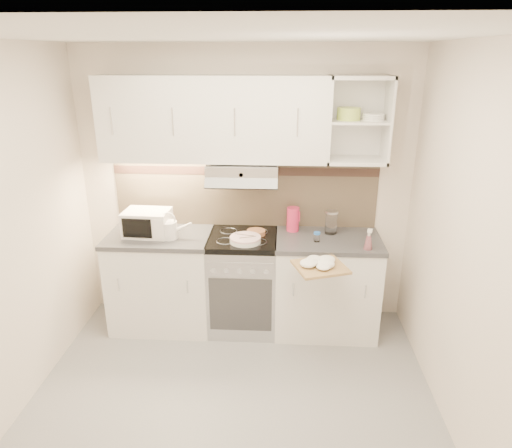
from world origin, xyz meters
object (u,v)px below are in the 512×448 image
object	(u,v)px
watering_can	(170,229)
pink_pitcher	(293,219)
plate_stack	(245,239)
cutting_board	(320,267)
spray_bottle	(368,241)
microwave	(147,223)
glass_jar	(331,222)
electric_range	(243,282)

from	to	relation	value
watering_can	pink_pitcher	size ratio (longest dim) A/B	1.28
plate_stack	cutting_board	size ratio (longest dim) A/B	0.71
pink_pitcher	spray_bottle	world-z (taller)	pink_pitcher
watering_can	pink_pitcher	distance (m)	1.10
microwave	watering_can	xyz separation A→B (m)	(0.22, -0.08, -0.03)
glass_jar	spray_bottle	bearing A→B (deg)	-51.22
plate_stack	electric_range	bearing A→B (deg)	104.46
electric_range	spray_bottle	bearing A→B (deg)	-11.80
plate_stack	spray_bottle	xyz separation A→B (m)	(1.02, -0.09, 0.05)
plate_stack	cutting_board	distance (m)	0.73
microwave	electric_range	bearing A→B (deg)	2.82
watering_can	glass_jar	distance (m)	1.42
glass_jar	cutting_board	xyz separation A→B (m)	(-0.14, -0.64, -0.14)
watering_can	plate_stack	bearing A→B (deg)	-8.24
cutting_board	pink_pitcher	bearing A→B (deg)	87.24
cutting_board	spray_bottle	bearing A→B (deg)	17.09
watering_can	spray_bottle	xyz separation A→B (m)	(1.68, -0.14, -0.01)
plate_stack	pink_pitcher	bearing A→B (deg)	35.93
electric_range	pink_pitcher	bearing A→B (deg)	20.57
glass_jar	spray_bottle	size ratio (longest dim) A/B	1.10
plate_stack	pink_pitcher	xyz separation A→B (m)	(0.41, 0.30, 0.08)
spray_bottle	cutting_board	world-z (taller)	spray_bottle
pink_pitcher	glass_jar	world-z (taller)	pink_pitcher
pink_pitcher	glass_jar	xyz separation A→B (m)	(0.34, -0.05, -0.00)
electric_range	pink_pitcher	xyz separation A→B (m)	(0.44, 0.17, 0.56)
electric_range	cutting_board	bearing A→B (deg)	-38.96
electric_range	spray_bottle	size ratio (longest dim) A/B	4.69
microwave	spray_bottle	distance (m)	1.91
cutting_board	glass_jar	bearing A→B (deg)	58.73
electric_range	cutting_board	world-z (taller)	electric_range
pink_pitcher	spray_bottle	distance (m)	0.72
watering_can	pink_pitcher	xyz separation A→B (m)	(1.07, 0.25, 0.02)
microwave	plate_stack	world-z (taller)	microwave
plate_stack	glass_jar	distance (m)	0.79
watering_can	glass_jar	xyz separation A→B (m)	(1.41, 0.20, 0.02)
pink_pitcher	glass_jar	size ratio (longest dim) A/B	1.04
watering_can	cutting_board	bearing A→B (deg)	-23.02
pink_pitcher	plate_stack	bearing A→B (deg)	-151.03
electric_range	pink_pitcher	world-z (taller)	pink_pitcher
glass_jar	watering_can	bearing A→B (deg)	-171.96
plate_stack	cutting_board	xyz separation A→B (m)	(0.61, -0.39, -0.05)
cutting_board	electric_range	bearing A→B (deg)	121.94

